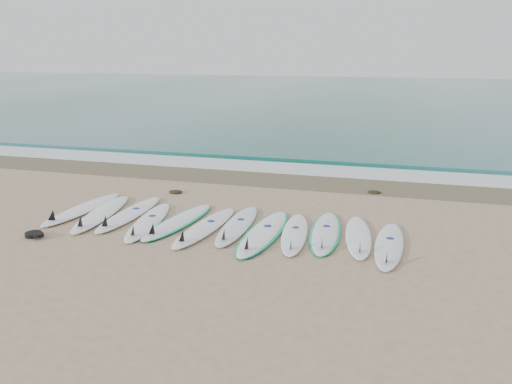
% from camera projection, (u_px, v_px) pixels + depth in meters
% --- Properties ---
extents(ground, '(120.00, 120.00, 0.00)m').
position_uv_depth(ground, '(222.00, 227.00, 10.32)').
color(ground, tan).
extents(ocean, '(120.00, 55.00, 0.03)m').
position_uv_depth(ocean, '(353.00, 95.00, 40.44)').
color(ocean, '#236361').
rests_on(ocean, ground).
extents(wet_sand_band, '(120.00, 1.80, 0.01)m').
position_uv_depth(wet_sand_band, '(269.00, 179.00, 14.12)').
color(wet_sand_band, brown).
rests_on(wet_sand_band, ground).
extents(foam_band, '(120.00, 1.40, 0.04)m').
position_uv_depth(foam_band, '(280.00, 168.00, 15.41)').
color(foam_band, silver).
rests_on(foam_band, ground).
extents(wave_crest, '(120.00, 1.00, 0.10)m').
position_uv_depth(wave_crest, '(290.00, 157.00, 16.80)').
color(wave_crest, '#236361').
rests_on(wave_crest, ground).
extents(surfboard_0, '(0.76, 2.69, 0.34)m').
position_uv_depth(surfboard_0, '(81.00, 209.00, 11.28)').
color(surfboard_0, white).
rests_on(surfboard_0, ground).
extents(surfboard_1, '(0.93, 2.77, 0.35)m').
position_uv_depth(surfboard_1, '(100.00, 214.00, 10.97)').
color(surfboard_1, white).
rests_on(surfboard_1, ground).
extents(surfboard_2, '(0.59, 2.65, 0.34)m').
position_uv_depth(surfboard_2, '(128.00, 214.00, 10.94)').
color(surfboard_2, white).
rests_on(surfboard_2, ground).
extents(surfboard_3, '(0.92, 2.59, 0.32)m').
position_uv_depth(surfboard_3, '(147.00, 222.00, 10.46)').
color(surfboard_3, white).
rests_on(surfboard_3, ground).
extents(surfboard_4, '(0.98, 2.64, 0.33)m').
position_uv_depth(surfboard_4, '(178.00, 222.00, 10.50)').
color(surfboard_4, white).
rests_on(surfboard_4, ground).
extents(surfboard_5, '(0.80, 2.66, 0.33)m').
position_uv_depth(surfboard_5, '(204.00, 228.00, 10.13)').
color(surfboard_5, white).
rests_on(surfboard_5, ground).
extents(surfboard_6, '(0.59, 2.57, 0.33)m').
position_uv_depth(surfboard_6, '(237.00, 226.00, 10.23)').
color(surfboard_6, silver).
rests_on(surfboard_6, ground).
extents(surfboard_7, '(0.80, 2.80, 0.35)m').
position_uv_depth(surfboard_7, '(263.00, 233.00, 9.84)').
color(surfboard_7, white).
rests_on(surfboard_7, ground).
extents(surfboard_8, '(0.77, 2.43, 0.31)m').
position_uv_depth(surfboard_8, '(294.00, 234.00, 9.79)').
color(surfboard_8, white).
rests_on(surfboard_8, ground).
extents(surfboard_9, '(0.75, 2.54, 0.32)m').
position_uv_depth(surfboard_9, '(325.00, 233.00, 9.88)').
color(surfboard_9, white).
rests_on(surfboard_9, ground).
extents(surfboard_10, '(0.73, 2.42, 0.30)m').
position_uv_depth(surfboard_10, '(358.00, 237.00, 9.63)').
color(surfboard_10, white).
rests_on(surfboard_10, ground).
extents(surfboard_11, '(0.61, 2.50, 0.32)m').
position_uv_depth(surfboard_11, '(389.00, 246.00, 9.20)').
color(surfboard_11, white).
rests_on(surfboard_11, ground).
extents(seaweed_near, '(0.36, 0.28, 0.07)m').
position_uv_depth(seaweed_near, '(176.00, 192.00, 12.76)').
color(seaweed_near, black).
rests_on(seaweed_near, ground).
extents(seaweed_far, '(0.34, 0.26, 0.07)m').
position_uv_depth(seaweed_far, '(374.00, 192.00, 12.74)').
color(seaweed_far, black).
rests_on(seaweed_far, ground).
extents(leash_coil, '(0.46, 0.36, 0.11)m').
position_uv_depth(leash_coil, '(35.00, 234.00, 9.77)').
color(leash_coil, black).
rests_on(leash_coil, ground).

